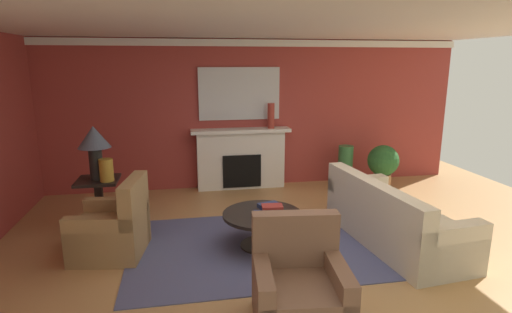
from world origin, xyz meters
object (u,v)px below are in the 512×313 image
object	(u,v)px
armchair_facing_fireplace	(299,292)
coffee_table	(262,222)
fireplace	(241,160)
side_table	(99,200)
vase_tall_corner	(345,167)
potted_plant	(383,164)
mantel_mirror	(239,94)
armchair_near_window	(113,230)
sofa	(392,221)
vase_on_side_table	(106,170)
table_lamp	(94,142)
vase_mantel_right	(271,116)

from	to	relation	value
armchair_facing_fireplace	coffee_table	xyz separation A→B (m)	(-0.01, 1.60, 0.03)
fireplace	side_table	xyz separation A→B (m)	(-2.24, -1.46, -0.13)
vase_tall_corner	potted_plant	distance (m)	0.68
mantel_mirror	armchair_near_window	xyz separation A→B (m)	(-1.92, -2.51, -1.43)
mantel_mirror	sofa	bearing A→B (deg)	-61.17
coffee_table	vase_tall_corner	bearing A→B (deg)	47.76
vase_on_side_table	potted_plant	bearing A→B (deg)	12.09
vase_on_side_table	vase_tall_corner	world-z (taller)	vase_on_side_table
table_lamp	potted_plant	size ratio (longest dim) A/B	0.90
armchair_near_window	vase_on_side_table	world-z (taller)	vase_on_side_table
vase_tall_corner	armchair_facing_fireplace	bearing A→B (deg)	-117.66
fireplace	armchair_near_window	xyz separation A→B (m)	(-1.92, -2.39, -0.22)
sofa	armchair_facing_fireplace	bearing A→B (deg)	-139.65
armchair_facing_fireplace	table_lamp	size ratio (longest dim) A/B	1.27
sofa	vase_tall_corner	world-z (taller)	sofa
mantel_mirror	potted_plant	bearing A→B (deg)	-15.80
vase_on_side_table	coffee_table	bearing A→B (deg)	-25.43
table_lamp	vase_mantel_right	bearing A→B (deg)	26.84
armchair_near_window	fireplace	bearing A→B (deg)	51.27
mantel_mirror	armchair_near_window	world-z (taller)	mantel_mirror
mantel_mirror	vase_tall_corner	xyz separation A→B (m)	(1.92, -0.42, -1.34)
side_table	vase_mantel_right	distance (m)	3.26
vase_on_side_table	table_lamp	bearing A→B (deg)	141.34
sofa	armchair_facing_fireplace	size ratio (longest dim) A/B	2.30
mantel_mirror	table_lamp	world-z (taller)	mantel_mirror
coffee_table	vase_tall_corner	size ratio (longest dim) A/B	1.27
fireplace	armchair_facing_fireplace	bearing A→B (deg)	-91.17
coffee_table	vase_on_side_table	world-z (taller)	vase_on_side_table
coffee_table	side_table	xyz separation A→B (m)	(-2.14, 1.06, 0.06)
armchair_near_window	armchair_facing_fireplace	distance (m)	2.52
sofa	vase_mantel_right	bearing A→B (deg)	110.80
fireplace	vase_on_side_table	xyz separation A→B (m)	(-2.09, -1.58, 0.32)
armchair_facing_fireplace	side_table	distance (m)	3.43
fireplace	mantel_mirror	bearing A→B (deg)	90.00
fireplace	armchair_facing_fireplace	world-z (taller)	fireplace
armchair_near_window	vase_mantel_right	bearing A→B (deg)	43.51
armchair_facing_fireplace	coffee_table	world-z (taller)	armchair_facing_fireplace
mantel_mirror	armchair_facing_fireplace	xyz separation A→B (m)	(-0.08, -4.25, -1.43)
sofa	vase_mantel_right	world-z (taller)	vase_mantel_right
vase_on_side_table	potted_plant	world-z (taller)	vase_on_side_table
side_table	vase_on_side_table	xyz separation A→B (m)	(0.15, -0.12, 0.45)
fireplace	armchair_near_window	bearing A→B (deg)	-128.73
coffee_table	sofa	bearing A→B (deg)	-6.82
fireplace	potted_plant	xyz separation A→B (m)	(2.52, -0.59, -0.04)
mantel_mirror	potted_plant	distance (m)	2.90
armchair_near_window	potted_plant	size ratio (longest dim) A/B	1.14
fireplace	vase_tall_corner	bearing A→B (deg)	-8.85
coffee_table	side_table	distance (m)	2.39
side_table	table_lamp	xyz separation A→B (m)	(0.00, -0.00, 0.82)
sofa	side_table	size ratio (longest dim) A/B	3.12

